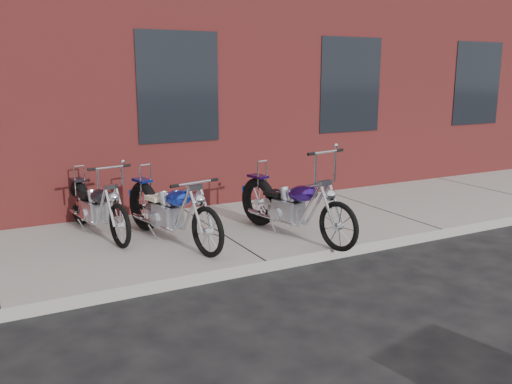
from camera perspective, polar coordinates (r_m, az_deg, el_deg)
ground at (r=6.81m, az=1.06°, el=-8.47°), size 120.00×120.00×0.00m
sidewalk at (r=8.06m, az=-4.10°, el=-4.59°), size 22.00×3.00×0.15m
building_brick at (r=14.00m, az=-15.71°, el=18.42°), size 22.00×10.00×8.00m
chopper_purple at (r=7.67m, az=3.86°, el=-1.65°), size 0.71×2.28×1.30m
chopper_blue at (r=7.50m, az=-8.97°, el=-2.14°), size 0.73×2.25×0.99m
chopper_third at (r=8.08m, az=-16.42°, el=-1.68°), size 0.59×2.10×1.07m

